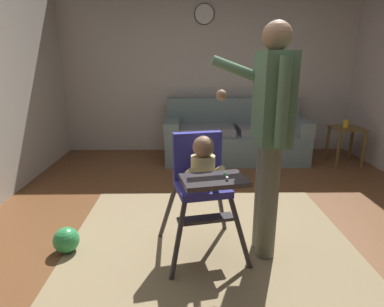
# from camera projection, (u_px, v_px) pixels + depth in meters

# --- Properties ---
(ground) EXTENTS (6.04, 7.16, 0.10)m
(ground) POSITION_uv_depth(u_px,v_px,m) (230.00, 247.00, 2.60)
(ground) COLOR brown
(wall_far) EXTENTS (5.24, 0.06, 2.54)m
(wall_far) POSITION_uv_depth(u_px,v_px,m) (209.00, 69.00, 4.93)
(wall_far) COLOR beige
(wall_far) RESTS_ON ground
(area_rug) EXTENTS (2.22, 2.37, 0.01)m
(area_rug) POSITION_uv_depth(u_px,v_px,m) (212.00, 256.00, 2.39)
(area_rug) COLOR #98825D
(area_rug) RESTS_ON ground
(couch) EXTENTS (1.99, 0.86, 0.86)m
(couch) POSITION_uv_depth(u_px,v_px,m) (235.00, 136.00, 4.70)
(couch) COLOR slate
(couch) RESTS_ON ground
(high_chair) EXTENTS (0.71, 0.81, 0.91)m
(high_chair) POSITION_uv_depth(u_px,v_px,m) (202.00, 174.00, 2.29)
(high_chair) COLOR #363135
(high_chair) RESTS_ON ground
(adult_standing) EXTENTS (0.51, 0.50, 1.64)m
(adult_standing) POSITION_uv_depth(u_px,v_px,m) (270.00, 131.00, 2.21)
(adult_standing) COLOR #646555
(adult_standing) RESTS_ON ground
(toy_ball) EXTENTS (0.19, 0.19, 0.19)m
(toy_ball) POSITION_uv_depth(u_px,v_px,m) (66.00, 240.00, 2.43)
(toy_ball) COLOR green
(toy_ball) RESTS_ON ground
(side_table) EXTENTS (0.40, 0.40, 0.52)m
(side_table) POSITION_uv_depth(u_px,v_px,m) (346.00, 138.00, 4.42)
(side_table) COLOR brown
(side_table) RESTS_ON ground
(sippy_cup) EXTENTS (0.07, 0.07, 0.10)m
(sippy_cup) POSITION_uv_depth(u_px,v_px,m) (346.00, 124.00, 4.36)
(sippy_cup) COLOR gold
(sippy_cup) RESTS_ON side_table
(wall_clock) EXTENTS (0.29, 0.04, 0.29)m
(wall_clock) POSITION_uv_depth(u_px,v_px,m) (204.00, 14.00, 4.67)
(wall_clock) COLOR white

